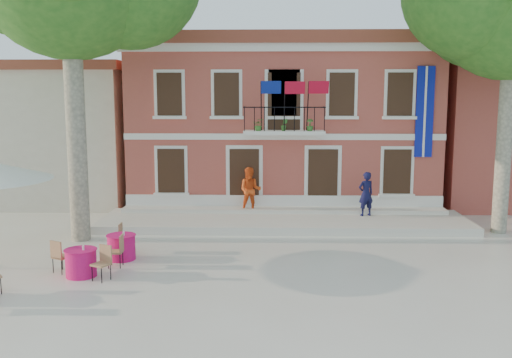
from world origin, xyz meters
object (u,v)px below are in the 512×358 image
object	(u,v)px
cafe_table_0	(121,246)
cafe_table_1	(81,262)
pedestrian_navy	(366,194)
pedestrian_orange	(250,190)

from	to	relation	value
cafe_table_0	cafe_table_1	bearing A→B (deg)	-112.95
pedestrian_navy	pedestrian_orange	world-z (taller)	pedestrian_orange
pedestrian_navy	cafe_table_1	xyz separation A→B (m)	(-8.95, -6.81, -0.75)
pedestrian_navy	pedestrian_orange	bearing A→B (deg)	-26.15
pedestrian_orange	cafe_table_0	distance (m)	6.76
pedestrian_navy	pedestrian_orange	size ratio (longest dim) A/B	0.94
pedestrian_navy	cafe_table_0	distance (m)	9.76
cafe_table_1	pedestrian_navy	bearing A→B (deg)	37.27
pedestrian_orange	cafe_table_1	distance (m)	8.51
pedestrian_navy	cafe_table_1	bearing A→B (deg)	16.38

